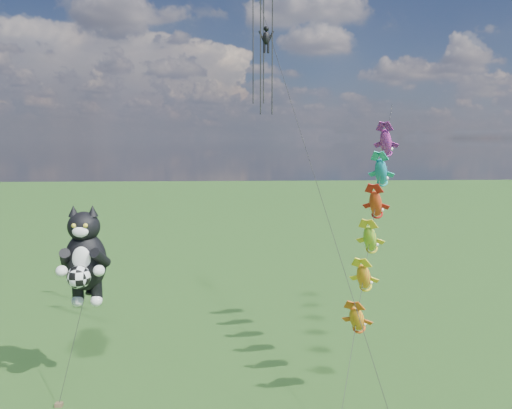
{
  "coord_description": "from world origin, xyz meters",
  "views": [
    {
      "loc": [
        6.74,
        -24.62,
        14.85
      ],
      "look_at": [
        8.45,
        8.85,
        10.39
      ],
      "focal_mm": 35.0,
      "sensor_mm": 36.0,
      "label": 1
    }
  ],
  "objects": [
    {
      "name": "cat_kite_rig",
      "position": [
        -1.89,
        4.59,
        7.99
      ],
      "size": [
        2.97,
        4.32,
        10.98
      ],
      "rotation": [
        0.0,
        0.0,
        -0.35
      ],
      "color": "brown",
      "rests_on": "ground"
    },
    {
      "name": "fish_windsock_rig",
      "position": [
        15.56,
        5.51,
        9.73
      ],
      "size": [
        7.01,
        14.44,
        17.33
      ],
      "rotation": [
        0.0,
        0.0,
        -0.12
      ],
      "color": "brown",
      "rests_on": "ground"
    },
    {
      "name": "parafoil_rig",
      "position": [
        9.15,
        7.61,
        21.12
      ],
      "size": [
        6.35,
        16.61,
        26.8
      ],
      "rotation": [
        0.0,
        0.0,
        0.42
      ],
      "color": "brown",
      "rests_on": "ground"
    }
  ]
}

